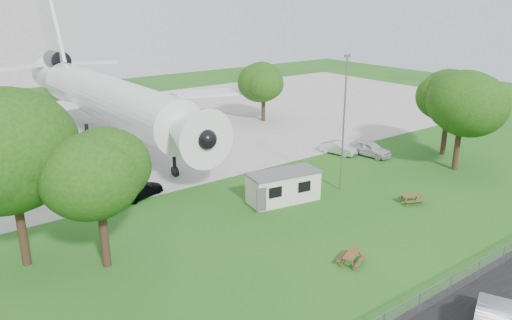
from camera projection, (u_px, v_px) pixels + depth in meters
ground at (323, 240)px, 35.88m from camera, size 160.00×160.00×0.00m
concrete_apron at (117, 132)px, 64.69m from camera, size 120.00×46.00×0.03m
airliner at (104, 96)px, 60.29m from camera, size 46.36×47.73×17.69m
site_cabin at (283, 186)px, 42.44m from camera, size 6.93×3.72×2.62m
picnic_west at (351, 264)px, 32.72m from camera, size 2.25×2.09×0.76m
picnic_east at (411, 203)px, 42.33m from camera, size 2.19×2.00×0.76m
fence at (439, 301)px, 28.68m from camera, size 58.00×0.04×1.30m
lamp_mast at (344, 126)px, 43.42m from camera, size 0.16×0.16×12.00m
tree_west_big at (10, 155)px, 30.35m from camera, size 9.45×9.45×12.24m
tree_west_small at (98, 175)px, 30.59m from camera, size 6.62×6.62×9.62m
tree_east_front at (462, 108)px, 48.67m from camera, size 7.52×7.52×10.17m
tree_east_back at (449, 95)px, 53.46m from camera, size 6.95×6.95×10.13m
tree_far_apron at (263, 83)px, 68.80m from camera, size 6.79×6.79×8.81m
car_centre_sedan at (493, 320)px, 25.69m from camera, size 5.21×3.63×1.63m
car_ne_hatch at (370, 149)px, 54.72m from camera, size 2.50×4.93×1.61m
car_ne_sedan at (339, 148)px, 55.41m from camera, size 2.39×4.35×1.36m
car_apron_van at (139, 190)px, 43.36m from camera, size 5.06×3.39×1.36m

